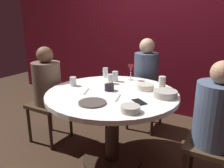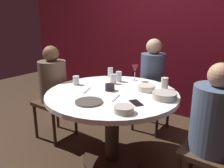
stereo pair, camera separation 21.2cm
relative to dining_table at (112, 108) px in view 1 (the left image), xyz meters
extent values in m
plane|color=#382619|center=(0.00, 0.00, -0.58)|extent=(8.00, 8.00, 0.00)
cube|color=maroon|center=(0.00, 1.55, 0.72)|extent=(6.00, 0.10, 2.60)
cylinder|color=white|center=(0.00, 0.00, 0.15)|extent=(1.25, 1.25, 0.04)
cylinder|color=#332319|center=(0.00, 0.00, -0.23)|extent=(0.14, 0.14, 0.70)
cylinder|color=#2D2116|center=(0.00, 0.00, -0.56)|extent=(0.60, 0.60, 0.03)
cube|color=#3F2D1E|center=(-0.85, 0.00, -0.13)|extent=(0.40, 0.40, 0.04)
cylinder|color=brown|center=(-0.85, 0.00, 0.13)|extent=(0.32, 0.32, 0.48)
sphere|color=brown|center=(-0.85, 0.00, 0.45)|extent=(0.18, 0.18, 0.18)
cylinder|color=#332319|center=(-1.02, -0.17, -0.36)|extent=(0.04, 0.04, 0.43)
cylinder|color=#332319|center=(-0.68, -0.17, -0.36)|extent=(0.04, 0.04, 0.43)
cylinder|color=#332319|center=(-1.02, 0.17, -0.36)|extent=(0.04, 0.04, 0.43)
cylinder|color=#332319|center=(-0.68, 0.17, -0.36)|extent=(0.04, 0.04, 0.43)
cube|color=#3F2D1E|center=(0.00, 0.86, -0.13)|extent=(0.40, 0.40, 0.04)
cylinder|color=#475670|center=(0.00, 0.86, 0.16)|extent=(0.30, 0.30, 0.53)
sphere|color=tan|center=(0.00, 0.86, 0.51)|extent=(0.19, 0.19, 0.19)
cylinder|color=#332319|center=(-0.17, 1.03, -0.36)|extent=(0.04, 0.04, 0.43)
cylinder|color=#332319|center=(-0.17, 0.69, -0.36)|extent=(0.04, 0.04, 0.43)
cylinder|color=#332319|center=(0.17, 1.03, -0.36)|extent=(0.04, 0.04, 0.43)
cylinder|color=#332319|center=(0.17, 0.69, -0.36)|extent=(0.04, 0.04, 0.43)
cube|color=#3F2D1E|center=(0.92, 0.00, -0.13)|extent=(0.40, 0.40, 0.04)
cylinder|color=#475670|center=(0.92, 0.00, 0.14)|extent=(0.34, 0.34, 0.49)
sphere|color=tan|center=(0.92, 0.00, 0.47)|extent=(0.18, 0.18, 0.18)
cylinder|color=#332319|center=(0.75, 0.17, -0.36)|extent=(0.04, 0.04, 0.43)
cylinder|color=black|center=(-0.05, 0.03, 0.20)|extent=(0.09, 0.09, 0.06)
sphere|color=#F9D159|center=(-0.05, 0.03, 0.24)|extent=(0.02, 0.02, 0.02)
cylinder|color=silver|center=(-0.04, 0.48, 0.17)|extent=(0.06, 0.06, 0.01)
cylinder|color=silver|center=(-0.04, 0.48, 0.22)|extent=(0.01, 0.01, 0.09)
cone|color=maroon|center=(-0.04, 0.48, 0.30)|extent=(0.08, 0.08, 0.08)
cylinder|color=#4C4742|center=(0.01, -0.34, 0.17)|extent=(0.23, 0.23, 0.01)
cube|color=black|center=(0.33, -0.12, 0.17)|extent=(0.15, 0.14, 0.01)
cylinder|color=beige|center=(0.24, 0.23, 0.19)|extent=(0.17, 0.17, 0.05)
cylinder|color=#B2ADA3|center=(0.35, -0.34, 0.19)|extent=(0.15, 0.15, 0.05)
cylinder|color=#B2ADA3|center=(0.48, 0.12, 0.20)|extent=(0.21, 0.21, 0.06)
cylinder|color=beige|center=(0.36, 0.38, 0.22)|extent=(0.07, 0.07, 0.12)
cylinder|color=silver|center=(-0.45, -0.02, 0.21)|extent=(0.07, 0.07, 0.09)
cylinder|color=silver|center=(-0.16, 0.24, 0.22)|extent=(0.07, 0.07, 0.10)
cylinder|color=silver|center=(-0.34, 0.44, 0.22)|extent=(0.06, 0.06, 0.11)
cylinder|color=silver|center=(-0.16, 0.35, 0.22)|extent=(0.06, 0.06, 0.11)
cube|color=#B7B7BC|center=(-0.22, -0.11, 0.17)|extent=(0.08, 0.17, 0.01)
cube|color=#B7B7BC|center=(0.13, -0.12, 0.17)|extent=(0.06, 0.18, 0.01)
camera|label=1|loc=(1.02, -1.76, 0.85)|focal=36.29mm
camera|label=2|loc=(1.19, -1.65, 0.85)|focal=36.29mm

